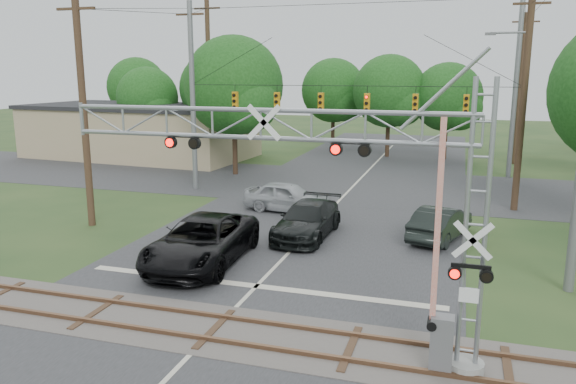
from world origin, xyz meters
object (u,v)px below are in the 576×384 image
(crossing_gantry, at_px, (339,188))
(pickup_black, at_px, (202,241))
(sedan_silver, at_px, (288,197))
(commercial_building, at_px, (140,131))
(traffic_signal_span, at_px, (359,101))
(car_dark, at_px, (307,220))
(streetlight, at_px, (519,100))

(crossing_gantry, height_order, pickup_black, crossing_gantry)
(sedan_silver, relative_size, commercial_building, 0.23)
(crossing_gantry, xyz_separation_m, traffic_signal_span, (-2.77, 18.36, 1.20))
(traffic_signal_span, distance_m, pickup_black, 14.20)
(crossing_gantry, distance_m, sedan_silver, 15.99)
(commercial_building, bearing_deg, car_dark, -39.39)
(traffic_signal_span, distance_m, car_dark, 9.53)
(crossing_gantry, relative_size, traffic_signal_span, 0.58)
(traffic_signal_span, distance_m, commercial_building, 24.20)
(pickup_black, bearing_deg, crossing_gantry, -43.29)
(pickup_black, relative_size, car_dark, 1.21)
(crossing_gantry, height_order, commercial_building, crossing_gantry)
(pickup_black, xyz_separation_m, sedan_silver, (0.75, 8.88, -0.11))
(streetlight, bearing_deg, commercial_building, 172.46)
(pickup_black, height_order, car_dark, pickup_black)
(sedan_silver, bearing_deg, streetlight, -39.18)
(crossing_gantry, distance_m, streetlight, 26.31)
(traffic_signal_span, relative_size, streetlight, 1.94)
(crossing_gantry, xyz_separation_m, car_dark, (-3.59, 10.26, -3.75))
(commercial_building, xyz_separation_m, streetlight, (30.19, -4.00, 3.30))
(pickup_black, bearing_deg, traffic_signal_span, 70.44)
(traffic_signal_span, bearing_deg, sedan_silver, -127.65)
(sedan_silver, bearing_deg, traffic_signal_span, -29.55)
(streetlight, bearing_deg, car_dark, -122.70)
(traffic_signal_span, xyz_separation_m, car_dark, (-0.81, -8.10, -4.95))
(crossing_gantry, height_order, car_dark, crossing_gantry)
(streetlight, bearing_deg, crossing_gantry, -103.70)
(pickup_black, bearing_deg, commercial_building, 122.86)
(car_dark, bearing_deg, streetlight, 59.21)
(crossing_gantry, bearing_deg, sedan_silver, 111.94)
(car_dark, bearing_deg, pickup_black, -120.40)
(crossing_gantry, bearing_deg, traffic_signal_span, 98.59)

